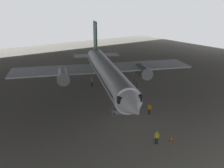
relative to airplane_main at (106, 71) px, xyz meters
The scene contains 6 objects.
ground_plane 3.55m from the airplane_main, 67.53° to the right, with size 110.00×110.00×0.00m, color gray.
airplane_main is the anchor object (origin of this frame).
boarding_stairs 10.31m from the airplane_main, 108.60° to the right, with size 4.38×2.85×4.61m.
crew_worker_near_nose 19.19m from the airplane_main, 106.11° to the right, with size 0.36×0.49×1.59m.
crew_worker_by_stairs 12.56m from the airplane_main, 93.90° to the right, with size 0.29×0.54×1.77m.
traffic_cone_orange 19.33m from the airplane_main, 100.18° to the right, with size 0.36×0.36×0.60m.
Camera 1 is at (-23.10, -33.92, 15.15)m, focal length 38.61 mm.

